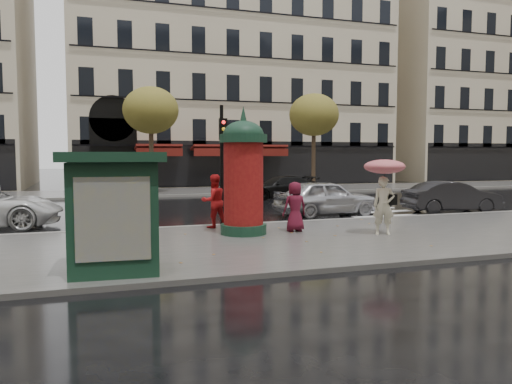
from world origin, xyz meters
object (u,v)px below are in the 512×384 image
object	(u,v)px
woman_red	(214,201)
traffic_light	(222,153)
woman_umbrella	(384,183)
car_black	(280,187)
car_darkgrey	(452,197)
man_burgundy	(295,207)
newsstand	(114,211)
car_silver	(326,198)
morris_column	(243,173)

from	to	relation	value
woman_red	traffic_light	world-z (taller)	traffic_light
woman_umbrella	car_black	xyz separation A→B (m)	(2.01, 13.59, -1.01)
woman_umbrella	car_darkgrey	size ratio (longest dim) A/B	0.56
man_burgundy	car_black	world-z (taller)	man_burgundy
woman_umbrella	woman_red	world-z (taller)	woman_umbrella
woman_umbrella	car_darkgrey	world-z (taller)	woman_umbrella
woman_red	newsstand	xyz separation A→B (m)	(-3.37, -5.32, 0.38)
woman_red	newsstand	distance (m)	6.31
woman_umbrella	car_silver	bearing A→B (deg)	80.82
woman_umbrella	car_darkgrey	bearing A→B (deg)	36.34
newsstand	car_silver	size ratio (longest dim) A/B	0.56
traffic_light	car_black	xyz separation A→B (m)	(6.07, 10.29, -1.91)
man_burgundy	traffic_light	world-z (taller)	traffic_light
traffic_light	car_black	bearing A→B (deg)	59.44
traffic_light	car_silver	bearing A→B (deg)	24.89
car_silver	man_burgundy	bearing A→B (deg)	138.96
woman_red	man_burgundy	world-z (taller)	woman_red
car_silver	morris_column	bearing A→B (deg)	126.68
woman_red	traffic_light	size ratio (longest dim) A/B	0.43
traffic_light	car_darkgrey	xyz separation A→B (m)	(10.56, 1.48, -1.87)
car_darkgrey	newsstand	bearing A→B (deg)	124.35
car_silver	car_black	xyz separation A→B (m)	(1.10, 7.98, -0.10)
woman_red	man_burgundy	distance (m)	2.70
newsstand	car_darkgrey	xyz separation A→B (m)	(14.31, 7.12, -0.69)
woman_red	newsstand	world-z (taller)	newsstand
morris_column	newsstand	world-z (taller)	morris_column
car_darkgrey	morris_column	bearing A→B (deg)	115.60
woman_umbrella	morris_column	bearing A→B (deg)	159.57
man_burgundy	car_silver	world-z (taller)	man_burgundy
man_burgundy	newsstand	distance (m)	6.70
newsstand	car_black	bearing A→B (deg)	58.34
woman_umbrella	morris_column	distance (m)	4.18
woman_red	car_silver	distance (m)	5.97
traffic_light	newsstand	xyz separation A→B (m)	(-3.75, -5.65, -1.18)
woman_umbrella	traffic_light	size ratio (longest dim) A/B	0.58
traffic_light	newsstand	bearing A→B (deg)	-123.59
morris_column	newsstand	bearing A→B (deg)	-135.81
car_darkgrey	traffic_light	bearing A→B (deg)	105.85
man_burgundy	morris_column	world-z (taller)	morris_column
man_burgundy	car_black	xyz separation A→B (m)	(4.28, 12.21, -0.26)
woman_umbrella	woman_red	size ratio (longest dim) A/B	1.33
woman_umbrella	newsstand	world-z (taller)	newsstand
car_silver	woman_red	bearing A→B (deg)	112.06
woman_red	car_black	xyz separation A→B (m)	(6.45, 10.61, -0.35)
woman_red	car_darkgrey	world-z (taller)	woman_red
newsstand	car_silver	world-z (taller)	newsstand
morris_column	car_black	xyz separation A→B (m)	(5.91, 12.13, -1.31)
man_burgundy	morris_column	xyz separation A→B (m)	(-1.64, 0.08, 1.05)
car_silver	car_darkgrey	world-z (taller)	car_silver
woman_red	car_darkgrey	bearing A→B (deg)	178.66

